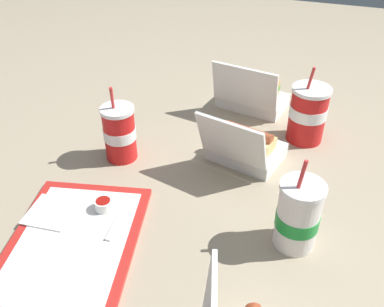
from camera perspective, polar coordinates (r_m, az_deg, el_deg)
The scene contains 10 objects.
ground_plane at distance 1.11m, azimuth 0.95°, elevation -1.87°, with size 3.20×3.20×0.00m, color gray.
food_tray at distance 0.94m, azimuth -15.67°, elevation -11.52°, with size 0.42×0.33×0.01m.
ketchup_cup at distance 0.98m, azimuth -11.71°, elevation -6.66°, with size 0.04×0.04×0.02m.
napkin_stack at distance 1.01m, azimuth -18.28°, elevation -7.43°, with size 0.10×0.10×0.00m, color white.
plastic_fork at distance 0.95m, azimuth -9.90°, elevation -8.98°, with size 0.11×0.01×0.01m, color white.
clamshell_sandwich_center at distance 1.36m, azimuth 8.01°, elevation 7.76°, with size 0.19×0.23×0.17m.
clamshell_hotdog_left at distance 1.12m, azimuth 7.07°, elevation 0.90°, with size 0.22×0.22×0.17m.
soda_cup_corner at distance 1.12m, azimuth -9.63°, elevation 2.72°, with size 0.09×0.09×0.21m.
soda_cup_back at distance 0.88m, azimuth 13.93°, elevation -8.06°, with size 0.09×0.09×0.21m.
soda_cup_center at distance 1.21m, azimuth 15.18°, elevation 5.17°, with size 0.11×0.11×0.22m.
Camera 1 is at (0.84, 0.27, 0.67)m, focal length 40.00 mm.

